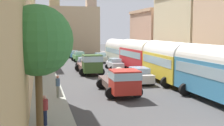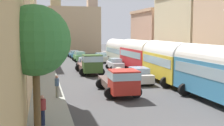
# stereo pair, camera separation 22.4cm
# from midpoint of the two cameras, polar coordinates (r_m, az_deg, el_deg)

# --- Properties ---
(ground_plane) EXTENTS (154.00, 154.00, 0.00)m
(ground_plane) POSITION_cam_midpoint_polar(r_m,az_deg,el_deg) (39.30, -2.25, -1.30)
(ground_plane) COLOR #424142
(sidewalk_left) EXTENTS (2.50, 70.00, 0.14)m
(sidewalk_left) POSITION_cam_midpoint_polar(r_m,az_deg,el_deg) (38.53, -12.88, -1.50)
(sidewalk_left) COLOR #979C8F
(sidewalk_left) RESTS_ON ground
(sidewalk_right) EXTENTS (2.50, 70.00, 0.14)m
(sidewalk_right) POSITION_cam_midpoint_polar(r_m,az_deg,el_deg) (41.33, 7.66, -0.89)
(sidewalk_right) COLOR #A19790
(sidewalk_right) RESTS_ON ground
(building_left_2) EXTENTS (4.63, 15.00, 7.50)m
(building_left_2) POSITION_cam_midpoint_polar(r_m,az_deg,el_deg) (34.81, -18.47, 3.64)
(building_left_2) COLOR #D1BB87
(building_left_2) RESTS_ON ground
(building_left_3) EXTENTS (4.54, 14.65, 11.90)m
(building_left_3) POSITION_cam_midpoint_polar(r_m,az_deg,el_deg) (50.59, -17.27, 6.86)
(building_left_3) COLOR #D4C188
(building_left_3) RESTS_ON ground
(building_left_4) EXTENTS (4.82, 9.62, 13.41)m
(building_left_4) POSITION_cam_midpoint_polar(r_m,az_deg,el_deg) (63.68, -16.49, 7.40)
(building_left_4) COLOR beige
(building_left_4) RESTS_ON ground
(building_right_2) EXTENTS (5.24, 10.75, 10.38)m
(building_right_2) POSITION_cam_midpoint_polar(r_m,az_deg,el_deg) (39.32, 14.62, 6.12)
(building_right_2) COLOR #CBB991
(building_right_2) RESTS_ON ground
(building_right_3) EXTENTS (4.40, 10.54, 8.74)m
(building_right_3) POSITION_cam_midpoint_polar(r_m,az_deg,el_deg) (49.66, 7.88, 5.30)
(building_right_3) COLOR tan
(building_right_3) RESTS_ON ground
(distant_church) EXTENTS (12.24, 6.69, 19.17)m
(distant_church) POSITION_cam_midpoint_polar(r_m,az_deg,el_deg) (70.64, -7.46, 7.11)
(distant_church) COLOR tan
(distant_church) RESTS_ON ground
(parked_bus_0) EXTENTS (3.35, 9.87, 4.19)m
(parked_bus_0) POSITION_cam_midpoint_polar(r_m,az_deg,el_deg) (21.73, 20.96, -1.62)
(parked_bus_0) COLOR teal
(parked_bus_0) RESTS_ON ground
(parked_bus_1) EXTENTS (3.50, 8.25, 4.18)m
(parked_bus_1) POSITION_cam_midpoint_polar(r_m,az_deg,el_deg) (29.53, 11.02, 0.59)
(parked_bus_1) COLOR gold
(parked_bus_1) RESTS_ON ground
(parked_bus_2) EXTENTS (3.45, 8.39, 4.09)m
(parked_bus_2) POSITION_cam_midpoint_polar(r_m,az_deg,el_deg) (37.87, 5.34, 1.84)
(parked_bus_2) COLOR red
(parked_bus_2) RESTS_ON ground
(parked_bus_3) EXTENTS (3.34, 9.46, 3.91)m
(parked_bus_3) POSITION_cam_midpoint_polar(r_m,az_deg,el_deg) (46.45, 1.72, 2.53)
(parked_bus_3) COLOR beige
(parked_bus_3) RESTS_ON ground
(cargo_truck_0) EXTENTS (3.09, 6.86, 2.23)m
(cargo_truck_0) POSITION_cam_midpoint_polar(r_m,az_deg,el_deg) (23.47, 1.78, -3.51)
(cargo_truck_0) COLOR #B2271D
(cargo_truck_0) RESTS_ON ground
(cargo_truck_1) EXTENTS (3.06, 6.86, 2.49)m
(cargo_truck_1) POSITION_cam_midpoint_polar(r_m,az_deg,el_deg) (34.77, -4.10, -0.19)
(cargo_truck_1) COLOR #365424
(cargo_truck_1) RESTS_ON ground
(car_0) EXTENTS (2.23, 4.16, 1.45)m
(car_0) POSITION_cam_midpoint_polar(r_m,az_deg,el_deg) (41.51, -5.41, 0.10)
(car_0) COLOR #282328
(car_0) RESTS_ON ground
(car_1) EXTENTS (2.46, 3.91, 1.71)m
(car_1) POSITION_cam_midpoint_polar(r_m,az_deg,el_deg) (50.21, -6.26, 1.28)
(car_1) COLOR #549C52
(car_1) RESTS_ON ground
(car_2) EXTENTS (2.39, 3.92, 1.46)m
(car_2) POSITION_cam_midpoint_polar(r_m,az_deg,el_deg) (57.29, -7.36, 1.76)
(car_2) COLOR #468FC3
(car_2) RESTS_ON ground
(car_3) EXTENTS (2.39, 4.04, 1.60)m
(car_3) POSITION_cam_midpoint_polar(r_m,az_deg,el_deg) (28.87, 5.57, -2.45)
(car_3) COLOR silver
(car_3) RESTS_ON ground
(car_4) EXTENTS (2.19, 3.93, 1.52)m
(car_4) POSITION_cam_midpoint_polar(r_m,az_deg,el_deg) (39.35, 0.78, -0.17)
(car_4) COLOR silver
(car_4) RESTS_ON ground
(car_5) EXTENTS (2.33, 3.73, 1.62)m
(car_5) POSITION_cam_midpoint_polar(r_m,az_deg,el_deg) (48.26, -2.06, 1.06)
(car_5) COLOR silver
(car_5) RESTS_ON ground
(pedestrian_0) EXTENTS (0.49, 0.49, 1.70)m
(pedestrian_0) POSITION_cam_midpoint_polar(r_m,az_deg,el_deg) (39.65, -12.14, 0.04)
(pedestrian_0) COLOR #292D3B
(pedestrian_0) RESTS_ON ground
(pedestrian_1) EXTENTS (0.41, 0.41, 1.80)m
(pedestrian_1) POSITION_cam_midpoint_polar(r_m,az_deg,el_deg) (35.75, -12.61, -0.51)
(pedestrian_1) COLOR #4A3E3A
(pedestrian_1) RESTS_ON ground
(pedestrian_2) EXTENTS (0.45, 0.45, 1.86)m
(pedestrian_2) POSITION_cam_midpoint_polar(r_m,az_deg,el_deg) (22.30, -10.53, -4.38)
(pedestrian_2) COLOR slate
(pedestrian_2) RESTS_ON ground
(pedestrian_3) EXTENTS (0.53, 0.53, 1.79)m
(pedestrian_3) POSITION_cam_midpoint_polar(r_m,az_deg,el_deg) (16.01, -13.17, -8.89)
(pedestrian_3) COLOR #18213D
(pedestrian_3) RESTS_ON ground
(roadside_tree_0) EXTENTS (3.47, 3.47, 6.46)m
(roadside_tree_0) POSITION_cam_midpoint_polar(r_m,az_deg,el_deg) (14.48, -14.49, 4.23)
(roadside_tree_0) COLOR brown
(roadside_tree_0) RESTS_ON ground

